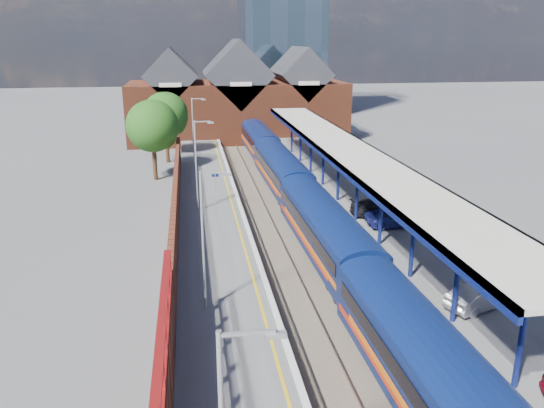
{
  "coord_description": "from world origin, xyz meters",
  "views": [
    {
      "loc": [
        -6.91,
        -17.7,
        13.76
      ],
      "look_at": [
        -1.35,
        17.63,
        2.6
      ],
      "focal_mm": 35.0,
      "sensor_mm": 36.0,
      "label": 1
    }
  ],
  "objects_px": {
    "lamp_post_d": "(194,127)",
    "parked_car_dark": "(379,208)",
    "platform_sign": "(215,182)",
    "parked_car_blue": "(397,217)",
    "lamp_post_b": "(206,233)",
    "train": "(299,192)",
    "parked_car_silver": "(481,296)",
    "lamp_post_c": "(198,160)"
  },
  "relations": [
    {
      "from": "lamp_post_d",
      "to": "parked_car_silver",
      "type": "relative_size",
      "value": 1.83
    },
    {
      "from": "lamp_post_c",
      "to": "parked_car_silver",
      "type": "bearing_deg",
      "value": -53.51
    },
    {
      "from": "lamp_post_b",
      "to": "parked_car_blue",
      "type": "distance_m",
      "value": 17.47
    },
    {
      "from": "lamp_post_c",
      "to": "lamp_post_d",
      "type": "bearing_deg",
      "value": 90.0
    },
    {
      "from": "lamp_post_b",
      "to": "parked_car_blue",
      "type": "relative_size",
      "value": 1.56
    },
    {
      "from": "train",
      "to": "lamp_post_d",
      "type": "bearing_deg",
      "value": 116.06
    },
    {
      "from": "lamp_post_b",
      "to": "train",
      "type": "bearing_deg",
      "value": 63.76
    },
    {
      "from": "parked_car_blue",
      "to": "train",
      "type": "bearing_deg",
      "value": 45.66
    },
    {
      "from": "lamp_post_b",
      "to": "platform_sign",
      "type": "xyz_separation_m",
      "value": [
        1.36,
        18.0,
        -2.3
      ]
    },
    {
      "from": "lamp_post_c",
      "to": "train",
      "type": "bearing_deg",
      "value": -0.46
    },
    {
      "from": "lamp_post_b",
      "to": "platform_sign",
      "type": "bearing_deg",
      "value": 85.67
    },
    {
      "from": "lamp_post_d",
      "to": "parked_car_dark",
      "type": "relative_size",
      "value": 1.63
    },
    {
      "from": "lamp_post_d",
      "to": "parked_car_dark",
      "type": "distance_m",
      "value": 23.78
    },
    {
      "from": "train",
      "to": "parked_car_silver",
      "type": "xyz_separation_m",
      "value": [
        5.46,
        -17.94,
        -0.49
      ]
    },
    {
      "from": "lamp_post_d",
      "to": "parked_car_blue",
      "type": "bearing_deg",
      "value": -57.69
    },
    {
      "from": "lamp_post_b",
      "to": "parked_car_silver",
      "type": "height_order",
      "value": "lamp_post_b"
    },
    {
      "from": "parked_car_silver",
      "to": "train",
      "type": "bearing_deg",
      "value": -3.41
    },
    {
      "from": "lamp_post_b",
      "to": "lamp_post_d",
      "type": "height_order",
      "value": "same"
    },
    {
      "from": "lamp_post_c",
      "to": "platform_sign",
      "type": "distance_m",
      "value": 3.34
    },
    {
      "from": "lamp_post_d",
      "to": "parked_car_blue",
      "type": "distance_m",
      "value": 26.07
    },
    {
      "from": "lamp_post_c",
      "to": "lamp_post_d",
      "type": "xyz_separation_m",
      "value": [
        0.0,
        16.0,
        0.0
      ]
    },
    {
      "from": "train",
      "to": "parked_car_blue",
      "type": "relative_size",
      "value": 14.66
    },
    {
      "from": "lamp_post_c",
      "to": "platform_sign",
      "type": "relative_size",
      "value": 2.8
    },
    {
      "from": "train",
      "to": "parked_car_silver",
      "type": "bearing_deg",
      "value": -73.08
    },
    {
      "from": "parked_car_dark",
      "to": "parked_car_blue",
      "type": "distance_m",
      "value": 2.49
    },
    {
      "from": "lamp_post_c",
      "to": "parked_car_dark",
      "type": "bearing_deg",
      "value": -14.38
    },
    {
      "from": "train",
      "to": "parked_car_silver",
      "type": "relative_size",
      "value": 17.2
    },
    {
      "from": "lamp_post_d",
      "to": "platform_sign",
      "type": "distance_m",
      "value": 14.25
    },
    {
      "from": "lamp_post_b",
      "to": "lamp_post_c",
      "type": "bearing_deg",
      "value": 90.0
    },
    {
      "from": "parked_car_dark",
      "to": "parked_car_blue",
      "type": "xyz_separation_m",
      "value": [
        0.5,
        -2.44,
        0.0
      ]
    },
    {
      "from": "lamp_post_b",
      "to": "parked_car_dark",
      "type": "relative_size",
      "value": 1.63
    },
    {
      "from": "parked_car_blue",
      "to": "parked_car_dark",
      "type": "bearing_deg",
      "value": 11.47
    },
    {
      "from": "platform_sign",
      "to": "parked_car_silver",
      "type": "distance_m",
      "value": 23.33
    },
    {
      "from": "lamp_post_d",
      "to": "parked_car_silver",
      "type": "bearing_deg",
      "value": -68.62
    },
    {
      "from": "lamp_post_c",
      "to": "lamp_post_d",
      "type": "height_order",
      "value": "same"
    },
    {
      "from": "platform_sign",
      "to": "parked_car_dark",
      "type": "bearing_deg",
      "value": -24.37
    },
    {
      "from": "train",
      "to": "lamp_post_c",
      "type": "relative_size",
      "value": 9.42
    },
    {
      "from": "lamp_post_c",
      "to": "platform_sign",
      "type": "bearing_deg",
      "value": 55.74
    },
    {
      "from": "parked_car_blue",
      "to": "lamp_post_b",
      "type": "bearing_deg",
      "value": 126.1
    },
    {
      "from": "platform_sign",
      "to": "parked_car_silver",
      "type": "height_order",
      "value": "platform_sign"
    },
    {
      "from": "parked_car_silver",
      "to": "parked_car_blue",
      "type": "relative_size",
      "value": 0.85
    },
    {
      "from": "lamp_post_b",
      "to": "parked_car_blue",
      "type": "xyz_separation_m",
      "value": [
        13.82,
        10.15,
        -3.37
      ]
    }
  ]
}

